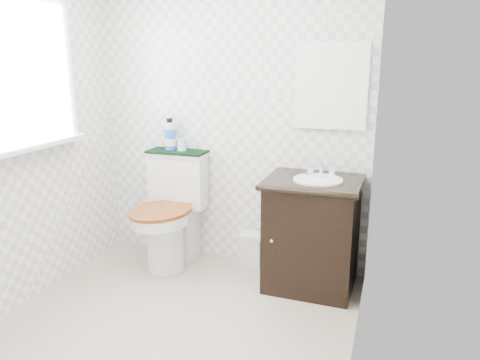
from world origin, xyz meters
The scene contains 13 objects.
floor centered at (0.00, 0.00, 0.00)m, with size 2.40×2.40×0.00m, color #B5A692.
wall_back centered at (0.00, 1.20, 1.20)m, with size 2.40×2.40×0.00m, color white.
wall_left centered at (-1.10, 0.00, 1.20)m, with size 2.40×2.40×0.00m, color white.
wall_right centered at (1.10, 0.00, 1.20)m, with size 2.40×2.40×0.00m, color white.
window centered at (-1.07, 0.25, 1.55)m, with size 0.02×0.70×0.90m, color white.
mirror centered at (0.77, 1.18, 1.45)m, with size 0.50×0.02×0.60m, color silver.
toilet centered at (-0.43, 0.96, 0.39)m, with size 0.52×0.69×0.90m.
vanity centered at (0.72, 0.90, 0.43)m, with size 0.68×0.58×0.92m.
trash_bin centered at (0.21, 1.10, 0.14)m, with size 0.19×0.15×0.27m.
towel centered at (-0.43, 1.09, 0.91)m, with size 0.48×0.22×0.02m, color black.
mouthwash_bottle centered at (-0.50, 1.12, 1.04)m, with size 0.09×0.09×0.26m.
cup centered at (-0.40, 1.11, 0.97)m, with size 0.08×0.08×0.10m, color #8ECDE9.
soap_bar centered at (0.66, 0.99, 0.83)m, with size 0.08×0.05×0.02m, color teal.
Camera 1 is at (1.23, -2.28, 1.65)m, focal length 35.00 mm.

